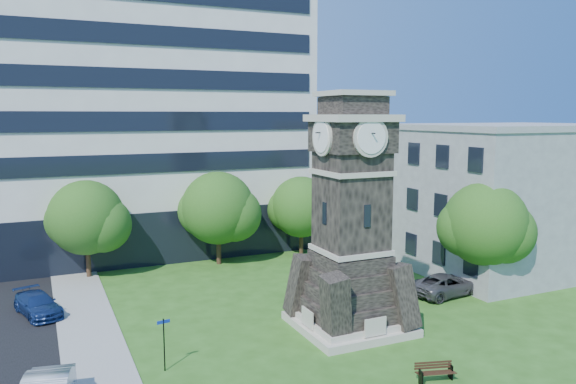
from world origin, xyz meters
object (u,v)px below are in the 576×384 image
clock_tower (351,229)px  car_street_north (38,304)px  park_bench (435,371)px  car_east_lot (447,284)px  street_sign (164,338)px

clock_tower → car_street_north: bearing=149.4°
clock_tower → park_bench: clock_tower is taller
clock_tower → car_east_lot: clock_tower is taller
car_street_north → park_bench: car_street_north is taller
street_sign → park_bench: bearing=-36.5°
clock_tower → park_bench: size_ratio=7.51×
park_bench → street_sign: (-10.08, 5.64, 1.04)m
park_bench → car_east_lot: bearing=63.9°
car_street_north → street_sign: (4.96, -9.81, 0.88)m
clock_tower → car_street_north: (-14.85, 8.78, -4.67)m
car_street_north → car_east_lot: car_east_lot is taller
clock_tower → park_bench: 8.24m
clock_tower → car_street_north: 17.87m
car_east_lot → park_bench: size_ratio=2.95×
car_street_north → park_bench: (15.05, -15.44, -0.16)m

